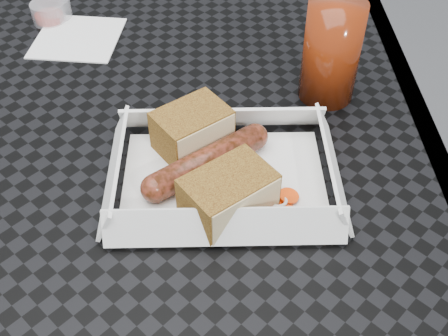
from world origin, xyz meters
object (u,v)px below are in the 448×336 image
(food_tray, at_px, (224,180))
(drink_glass, at_px, (331,52))
(bratwurst, at_px, (207,161))
(patio_table, at_px, (117,173))

(food_tray, bearing_deg, drink_glass, 48.68)
(food_tray, relative_size, bratwurst, 1.57)
(patio_table, xyz_separation_m, food_tray, (0.14, -0.09, 0.08))
(bratwurst, xyz_separation_m, drink_glass, (0.15, 0.14, 0.05))
(patio_table, height_order, food_tray, food_tray)
(bratwurst, bearing_deg, drink_glass, 42.85)
(bratwurst, height_order, drink_glass, drink_glass)
(patio_table, distance_m, drink_glass, 0.31)
(food_tray, distance_m, drink_glass, 0.21)
(food_tray, height_order, bratwurst, bratwurst)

